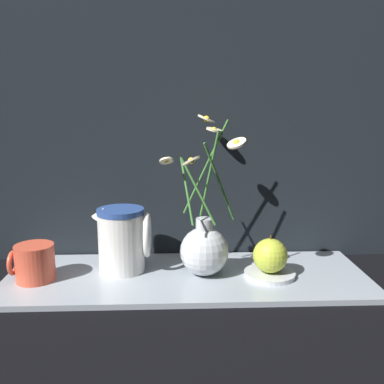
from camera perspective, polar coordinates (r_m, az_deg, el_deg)
ground_plane at (r=0.99m, az=-0.70°, el=-11.59°), size 6.00×6.00×0.00m
shelf at (r=0.99m, az=-0.70°, el=-11.27°), size 0.81×0.29×0.01m
backdrop_wall at (r=1.08m, az=-1.03°, el=20.03°), size 1.31×0.02×1.10m
vase_with_flowers at (r=0.96m, az=1.67°, el=-7.29°), size 0.18×0.22×0.36m
yellow_mug at (r=1.00m, az=-20.33°, el=-8.83°), size 0.09×0.08×0.08m
ceramic_pitcher at (r=1.00m, az=-9.18°, el=-5.98°), size 0.13×0.11×0.16m
saucer_plate at (r=0.99m, az=10.29°, el=-10.71°), size 0.11×0.11×0.01m
orange_fruit at (r=0.98m, az=10.39°, el=-8.34°), size 0.08×0.08×0.09m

